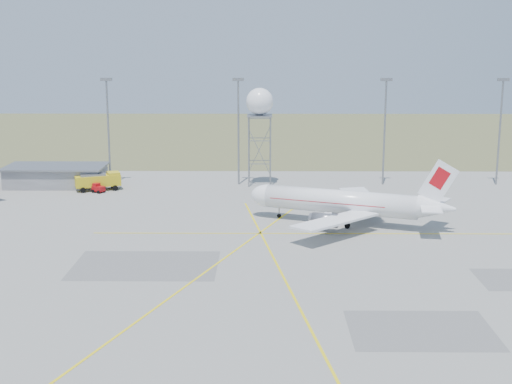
{
  "coord_description": "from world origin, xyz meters",
  "views": [
    {
      "loc": [
        -5.47,
        -69.87,
        27.62
      ],
      "look_at": [
        -6.41,
        40.0,
        4.02
      ],
      "focal_mm": 50.0,
      "sensor_mm": 36.0,
      "label": 1
    }
  ],
  "objects_px": {
    "radar_tower": "(260,131)",
    "airliner_main": "(344,203)",
    "fire_truck": "(99,182)",
    "baggage_tug": "(98,189)"
  },
  "relations": [
    {
      "from": "airliner_main",
      "to": "fire_truck",
      "type": "relative_size",
      "value": 3.55
    },
    {
      "from": "airliner_main",
      "to": "fire_truck",
      "type": "distance_m",
      "value": 49.32
    },
    {
      "from": "fire_truck",
      "to": "baggage_tug",
      "type": "xyz_separation_m",
      "value": [
        0.24,
        -2.03,
        -0.94
      ]
    },
    {
      "from": "radar_tower",
      "to": "airliner_main",
      "type": "bearing_deg",
      "value": -66.61
    },
    {
      "from": "airliner_main",
      "to": "baggage_tug",
      "type": "distance_m",
      "value": 48.17
    },
    {
      "from": "radar_tower",
      "to": "baggage_tug",
      "type": "xyz_separation_m",
      "value": [
        -29.68,
        -7.61,
        -9.83
      ]
    },
    {
      "from": "radar_tower",
      "to": "fire_truck",
      "type": "bearing_deg",
      "value": -169.45
    },
    {
      "from": "radar_tower",
      "to": "baggage_tug",
      "type": "relative_size",
      "value": 7.12
    },
    {
      "from": "radar_tower",
      "to": "fire_truck",
      "type": "distance_m",
      "value": 31.71
    },
    {
      "from": "airliner_main",
      "to": "baggage_tug",
      "type": "height_order",
      "value": "airliner_main"
    }
  ]
}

